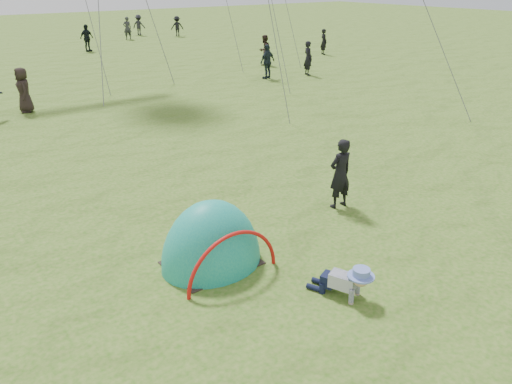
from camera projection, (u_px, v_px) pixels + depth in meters
ground at (344, 294)px, 8.31m from camera, size 140.00×140.00×0.00m
crawling_toddler at (347, 280)px, 8.12m from camera, size 0.83×0.96×0.61m
popup_tent at (212, 263)px, 9.18m from camera, size 1.94×1.61×2.47m
standing_adult at (340, 174)px, 11.11m from camera, size 0.60×0.41×1.61m
crowd_person_0 at (324, 42)px, 32.75m from camera, size 0.54×0.68×1.62m
crowd_person_1 at (264, 50)px, 28.84m from camera, size 0.96×0.83×1.70m
crowd_person_2 at (87, 38)px, 33.98m from camera, size 1.13×0.79×1.79m
crowd_person_3 at (177, 26)px, 42.40m from camera, size 1.20×0.90×1.64m
crowd_person_6 at (308, 58)px, 25.97m from camera, size 0.55×0.71×1.73m
crowd_person_8 at (267, 62)px, 25.06m from camera, size 1.05×0.60×1.69m
crowd_person_9 at (139, 25)px, 43.14m from camera, size 1.19×1.25×1.70m
crowd_person_10 at (24, 90)px, 18.93m from camera, size 0.61×0.87×1.69m
crowd_person_12 at (127, 28)px, 40.31m from camera, size 0.69×0.50×1.75m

